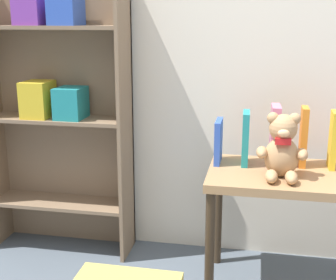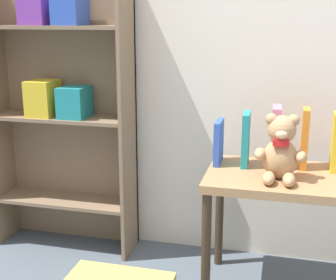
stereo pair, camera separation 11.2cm
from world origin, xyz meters
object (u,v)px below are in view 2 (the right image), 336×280
object	(u,v)px
display_table	(287,193)
teddy_bear	(281,150)
bookshelf_side	(63,99)
book_standing_teal	(247,139)
book_standing_blue	(219,142)
book_standing_pink	(275,137)
book_standing_orange	(305,139)
book_standing_yellow	(335,142)

from	to	relation	value
display_table	teddy_bear	bearing A→B (deg)	-118.42
bookshelf_side	teddy_bear	xyz separation A→B (m)	(1.11, -0.31, -0.11)
book_standing_teal	book_standing_blue	bearing A→B (deg)	177.76
book_standing_pink	display_table	bearing A→B (deg)	-61.71
book_standing_blue	book_standing_orange	size ratio (longest dim) A/B	0.74
teddy_bear	book_standing_pink	world-z (taller)	teddy_bear
book_standing_blue	book_standing_orange	world-z (taller)	book_standing_orange
teddy_bear	book_standing_teal	size ratio (longest dim) A/B	1.13
book_standing_yellow	book_standing_blue	bearing A→B (deg)	-177.42
book_standing_blue	book_standing_teal	bearing A→B (deg)	-0.90
bookshelf_side	book_standing_yellow	distance (m)	1.34
bookshelf_side	book_standing_pink	distance (m)	1.10
display_table	book_standing_pink	size ratio (longest dim) A/B	2.53
book_standing_teal	book_standing_orange	size ratio (longest dim) A/B	0.90
book_standing_teal	book_standing_pink	bearing A→B (deg)	5.78
bookshelf_side	book_standing_orange	bearing A→B (deg)	-6.17
book_standing_teal	book_standing_orange	distance (m)	0.25
book_standing_pink	book_standing_orange	size ratio (longest dim) A/B	1.02
display_table	book_standing_blue	xyz separation A→B (m)	(-0.31, 0.09, 0.18)
book_standing_blue	book_standing_orange	distance (m)	0.37
bookshelf_side	book_standing_teal	bearing A→B (deg)	-9.16
book_standing_orange	book_standing_yellow	world-z (taller)	book_standing_orange
bookshelf_side	book_standing_blue	distance (m)	0.86
book_standing_orange	book_standing_yellow	distance (m)	0.12
book_standing_orange	book_standing_teal	bearing A→B (deg)	-173.92
display_table	book_standing_teal	world-z (taller)	book_standing_teal
teddy_bear	book_standing_blue	size ratio (longest dim) A/B	1.38
bookshelf_side	book_standing_blue	xyz separation A→B (m)	(0.83, -0.15, -0.13)
book_standing_pink	book_standing_yellow	xyz separation A→B (m)	(0.25, -0.00, -0.01)
display_table	book_standing_blue	world-z (taller)	book_standing_blue
book_standing_teal	book_standing_yellow	size ratio (longest dim) A/B	0.95
bookshelf_side	book_standing_pink	world-z (taller)	bookshelf_side
book_standing_orange	book_standing_yellow	size ratio (longest dim) A/B	1.05
display_table	teddy_bear	xyz separation A→B (m)	(-0.04, -0.07, 0.21)
teddy_bear	book_standing_teal	distance (m)	0.22
book_standing_blue	book_standing_teal	world-z (taller)	book_standing_teal
book_standing_blue	book_standing_yellow	world-z (taller)	book_standing_yellow
bookshelf_side	book_standing_orange	size ratio (longest dim) A/B	5.35
book_standing_blue	teddy_bear	bearing A→B (deg)	-30.33
book_standing_pink	book_standing_teal	bearing A→B (deg)	-174.69
teddy_bear	book_standing_orange	xyz separation A→B (m)	(0.10, 0.18, 0.01)
bookshelf_side	book_standing_pink	xyz separation A→B (m)	(1.08, -0.14, -0.10)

